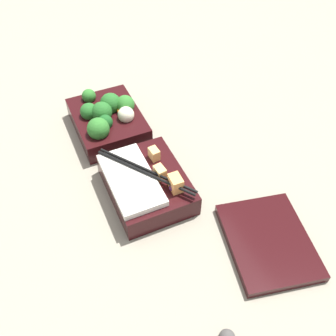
# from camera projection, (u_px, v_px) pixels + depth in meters

# --- Properties ---
(ground_plane) EXTENTS (3.00, 3.00, 0.00)m
(ground_plane) POSITION_uv_depth(u_px,v_px,m) (123.00, 156.00, 0.78)
(ground_plane) COLOR gray
(bento_tray_vegetable) EXTENTS (0.17, 0.13, 0.08)m
(bento_tray_vegetable) POSITION_uv_depth(u_px,v_px,m) (108.00, 119.00, 0.81)
(bento_tray_vegetable) COLOR black
(bento_tray_vegetable) RESTS_ON ground_plane
(bento_tray_rice) EXTENTS (0.17, 0.13, 0.07)m
(bento_tray_rice) POSITION_uv_depth(u_px,v_px,m) (145.00, 184.00, 0.70)
(bento_tray_rice) COLOR black
(bento_tray_rice) RESTS_ON ground_plane
(bento_lid) EXTENTS (0.19, 0.16, 0.01)m
(bento_lid) POSITION_uv_depth(u_px,v_px,m) (268.00, 241.00, 0.64)
(bento_lid) COLOR black
(bento_lid) RESTS_ON ground_plane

